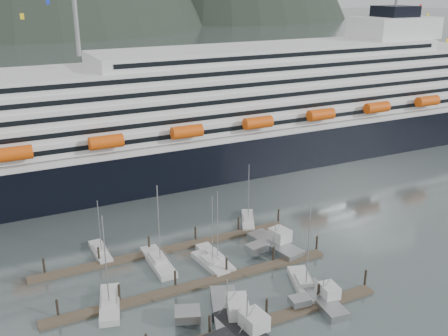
{
  "coord_description": "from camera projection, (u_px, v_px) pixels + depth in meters",
  "views": [
    {
      "loc": [
        -32.61,
        -63.7,
        45.55
      ],
      "look_at": [
        9.3,
        22.0,
        11.68
      ],
      "focal_mm": 42.0,
      "sensor_mm": 36.0,
      "label": 1
    }
  ],
  "objects": [
    {
      "name": "sailboat_e",
      "position": [
        101.0,
        252.0,
        92.81
      ],
      "size": [
        2.42,
        8.86,
        11.05
      ],
      "rotation": [
        0.0,
        0.0,
        1.58
      ],
      "color": "#BABABA",
      "rests_on": "ground"
    },
    {
      "name": "dock_mid",
      "position": [
        196.0,
        284.0,
        83.11
      ],
      "size": [
        48.18,
        2.28,
        3.2
      ],
      "color": "#4A3F2F",
      "rests_on": "ground"
    },
    {
      "name": "trawler_b",
      "position": [
        246.0,
        334.0,
        70.4
      ],
      "size": [
        9.27,
        12.15,
        7.68
      ],
      "rotation": [
        0.0,
        0.0,
        1.69
      ],
      "color": "black",
      "rests_on": "ground"
    },
    {
      "name": "dock_near",
      "position": [
        233.0,
        330.0,
        72.1
      ],
      "size": [
        48.18,
        2.28,
        3.2
      ],
      "color": "#4A3F2F",
      "rests_on": "ground"
    },
    {
      "name": "trawler_e",
      "position": [
        274.0,
        244.0,
        94.47
      ],
      "size": [
        9.27,
        12.05,
        7.51
      ],
      "rotation": [
        0.0,
        0.0,
        1.77
      ],
      "color": "gray",
      "rests_on": "ground"
    },
    {
      "name": "dock_far",
      "position": [
        168.0,
        249.0,
        94.12
      ],
      "size": [
        48.18,
        2.28,
        3.2
      ],
      "color": "#4A3F2F",
      "rests_on": "ground"
    },
    {
      "name": "sailboat_c",
      "position": [
        210.0,
        264.0,
        89.03
      ],
      "size": [
        3.42,
        9.21,
        13.57
      ],
      "rotation": [
        0.0,
        0.0,
        1.68
      ],
      "color": "#BABABA",
      "rests_on": "ground"
    },
    {
      "name": "sailboat_g",
      "position": [
        248.0,
        221.0,
        105.12
      ],
      "size": [
        6.24,
        9.37,
        13.09
      ],
      "rotation": [
        0.0,
        0.0,
        1.11
      ],
      "color": "#BABABA",
      "rests_on": "ground"
    },
    {
      "name": "ground",
      "position": [
        232.0,
        288.0,
        82.67
      ],
      "size": [
        1600.0,
        1600.0,
        0.0
      ],
      "primitive_type": "plane",
      "color": "#465352",
      "rests_on": "ground"
    },
    {
      "name": "sailboat_a",
      "position": [
        110.0,
        304.0,
        77.68
      ],
      "size": [
        5.31,
        10.26,
        15.86
      ],
      "rotation": [
        0.0,
        0.0,
        1.31
      ],
      "color": "#BABABA",
      "rests_on": "ground"
    },
    {
      "name": "trawler_d",
      "position": [
        322.0,
        299.0,
        78.43
      ],
      "size": [
        7.81,
        10.53,
        6.07
      ],
      "rotation": [
        0.0,
        0.0,
        1.47
      ],
      "color": "gray",
      "rests_on": "ground"
    },
    {
      "name": "cruise_ship",
      "position": [
        240.0,
        118.0,
        137.58
      ],
      "size": [
        210.0,
        30.4,
        50.3
      ],
      "color": "black",
      "rests_on": "ground"
    },
    {
      "name": "trawler_c",
      "position": [
        226.0,
        316.0,
        74.09
      ],
      "size": [
        11.82,
        15.14,
        7.55
      ],
      "rotation": [
        0.0,
        0.0,
        1.22
      ],
      "color": "gray",
      "rests_on": "ground"
    },
    {
      "name": "sailboat_d",
      "position": [
        215.0,
        259.0,
        90.66
      ],
      "size": [
        2.81,
        10.8,
        13.76
      ],
      "rotation": [
        0.0,
        0.0,
        1.6
      ],
      "color": "#BABABA",
      "rests_on": "ground"
    },
    {
      "name": "sailboat_b",
      "position": [
        158.0,
        262.0,
        89.38
      ],
      "size": [
        2.92,
        11.18,
        15.48
      ],
      "rotation": [
        0.0,
        0.0,
        1.57
      ],
      "color": "#BABABA",
      "rests_on": "ground"
    },
    {
      "name": "sailboat_h",
      "position": [
        304.0,
        285.0,
        82.54
      ],
      "size": [
        6.16,
        10.7,
        15.93
      ],
      "rotation": [
        0.0,
        0.0,
        1.24
      ],
      "color": "#BABABA",
      "rests_on": "ground"
    }
  ]
}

